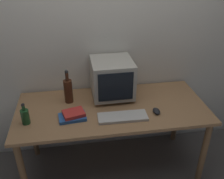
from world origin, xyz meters
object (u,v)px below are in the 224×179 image
(keyboard, at_px, (123,117))
(book_stack, at_px, (73,115))
(crt_monitor, at_px, (112,78))
(bottle_tall, at_px, (68,90))
(computer_mouse, at_px, (156,111))
(bottle_short, at_px, (25,116))

(keyboard, xyz_separation_m, book_stack, (-0.41, 0.07, 0.01))
(crt_monitor, xyz_separation_m, book_stack, (-0.38, -0.31, -0.17))
(crt_monitor, distance_m, keyboard, 0.42)
(crt_monitor, relative_size, bottle_tall, 1.20)
(bottle_tall, bearing_deg, computer_mouse, -22.22)
(crt_monitor, distance_m, computer_mouse, 0.52)
(keyboard, relative_size, bottle_tall, 1.29)
(computer_mouse, height_order, bottle_short, bottle_short)
(keyboard, xyz_separation_m, bottle_tall, (-0.45, 0.34, 0.11))
(crt_monitor, bearing_deg, keyboard, -85.38)
(bottle_short, bearing_deg, crt_monitor, 23.02)
(crt_monitor, relative_size, keyboard, 0.94)
(keyboard, bearing_deg, bottle_short, 177.25)
(crt_monitor, xyz_separation_m, keyboard, (0.03, -0.38, -0.18))
(keyboard, distance_m, bottle_short, 0.80)
(bottle_tall, bearing_deg, keyboard, -37.16)
(computer_mouse, height_order, bottle_tall, bottle_tall)
(bottle_short, height_order, book_stack, bottle_short)
(bottle_tall, relative_size, book_stack, 1.36)
(computer_mouse, bearing_deg, crt_monitor, 132.59)
(crt_monitor, distance_m, bottle_short, 0.84)
(bottle_tall, height_order, bottle_short, bottle_tall)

